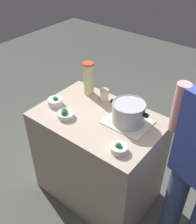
# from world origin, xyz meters

# --- Properties ---
(ground_plane) EXTENTS (8.00, 8.00, 0.00)m
(ground_plane) POSITION_xyz_m (0.00, 0.00, 0.00)
(ground_plane) COLOR #4E524A
(counter_slab) EXTENTS (1.01, 0.68, 0.90)m
(counter_slab) POSITION_xyz_m (0.00, 0.00, 0.45)
(counter_slab) COLOR tan
(counter_slab) RESTS_ON ground_plane
(dish_cloth) EXTENTS (0.34, 0.28, 0.01)m
(dish_cloth) POSITION_xyz_m (0.22, 0.09, 0.91)
(dish_cloth) COLOR beige
(dish_cloth) RESTS_ON counter_slab
(cooking_pot) EXTENTS (0.32, 0.26, 0.17)m
(cooking_pot) POSITION_xyz_m (0.22, 0.09, 1.00)
(cooking_pot) COLOR #B7B7BC
(cooking_pot) RESTS_ON dish_cloth
(lemonade_pitcher) EXTENTS (0.09, 0.09, 0.30)m
(lemonade_pitcher) POSITION_xyz_m (-0.28, 0.23, 1.05)
(lemonade_pitcher) COLOR beige
(lemonade_pitcher) RESTS_ON counter_slab
(mason_jar) EXTENTS (0.07, 0.07, 0.11)m
(mason_jar) POSITION_xyz_m (-0.10, 0.22, 0.96)
(mason_jar) COLOR beige
(mason_jar) RESTS_ON counter_slab
(broccoli_bowl_front) EXTENTS (0.13, 0.13, 0.08)m
(broccoli_bowl_front) POSITION_xyz_m (-0.20, -0.16, 0.93)
(broccoli_bowl_front) COLOR silver
(broccoli_bowl_front) RESTS_ON counter_slab
(broccoli_bowl_center) EXTENTS (0.12, 0.12, 0.07)m
(broccoli_bowl_center) POSITION_xyz_m (0.35, -0.21, 0.93)
(broccoli_bowl_center) COLOR silver
(broccoli_bowl_center) RESTS_ON counter_slab
(broccoli_bowl_back) EXTENTS (0.13, 0.13, 0.08)m
(broccoli_bowl_back) POSITION_xyz_m (-0.39, -0.08, 0.93)
(broccoli_bowl_back) COLOR silver
(broccoli_bowl_back) RESTS_ON counter_slab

